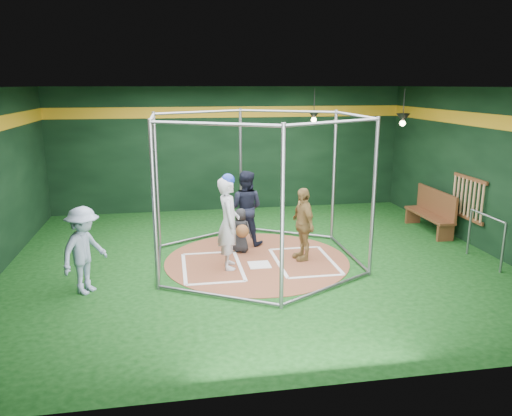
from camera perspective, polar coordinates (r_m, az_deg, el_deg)
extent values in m
cube|color=#0B340D|center=(10.40, 0.09, -6.08)|extent=(10.00, 9.00, 0.02)
cube|color=black|center=(9.77, 0.10, 13.65)|extent=(10.00, 9.00, 0.02)
cube|color=black|center=(14.34, -3.03, 6.71)|extent=(10.00, 0.10, 3.50)
cube|color=black|center=(5.69, 7.97, -4.65)|extent=(10.00, 0.10, 3.50)
cube|color=black|center=(11.86, 24.70, 3.93)|extent=(0.10, 9.00, 3.50)
cube|color=gold|center=(14.21, -3.07, 10.90)|extent=(10.00, 0.01, 0.30)
cube|color=gold|center=(11.73, 25.10, 8.98)|extent=(0.01, 9.00, 0.30)
cylinder|color=brown|center=(10.39, 0.09, -5.99)|extent=(3.80, 3.80, 0.01)
cube|color=white|center=(10.11, 0.39, -6.50)|extent=(0.43, 0.43, 0.01)
cube|color=white|center=(10.84, -5.43, -5.14)|extent=(1.10, 0.07, 0.01)
cube|color=white|center=(9.26, -4.58, -8.54)|extent=(1.10, 0.07, 0.01)
cube|color=white|center=(10.02, -8.20, -6.86)|extent=(0.07, 1.70, 0.01)
cube|color=white|center=(10.10, -1.91, -6.54)|extent=(0.07, 1.70, 0.01)
cube|color=white|center=(11.13, 4.40, -4.60)|extent=(1.10, 0.07, 0.01)
cube|color=white|center=(9.60, 6.89, -7.77)|extent=(1.10, 0.07, 0.01)
cube|color=white|center=(10.23, 2.56, -6.27)|extent=(0.07, 1.70, 0.01)
cube|color=white|center=(10.51, 8.46, -5.85)|extent=(0.07, 1.70, 0.01)
cylinder|color=gray|center=(11.57, 8.88, 3.57)|extent=(0.07, 0.07, 3.00)
cylinder|color=gray|center=(12.22, -1.77, 4.27)|extent=(0.07, 0.07, 3.00)
cylinder|color=gray|center=(10.97, -11.27, 2.90)|extent=(0.07, 0.07, 3.00)
cylinder|color=gray|center=(8.72, -11.56, 0.06)|extent=(0.07, 0.07, 3.00)
cylinder|color=gray|center=(7.79, 3.02, -1.33)|extent=(0.07, 0.07, 3.00)
cylinder|color=gray|center=(9.46, 13.30, 1.05)|extent=(0.07, 0.07, 3.00)
cylinder|color=gray|center=(11.68, 3.52, 10.97)|extent=(2.02, 1.20, 0.06)
cylinder|color=gray|center=(12.18, 3.32, -2.79)|extent=(2.02, 1.20, 0.06)
cylinder|color=gray|center=(11.39, -6.46, 10.83)|extent=(2.02, 1.20, 0.06)
cylinder|color=gray|center=(11.90, -6.08, -3.25)|extent=(2.02, 1.20, 0.06)
cylinder|color=gray|center=(9.65, -11.82, 10.09)|extent=(0.06, 2.30, 0.06)
cylinder|color=gray|center=(10.25, -11.01, -6.30)|extent=(0.06, 2.30, 0.06)
cylinder|color=gray|center=(7.95, -4.90, 9.57)|extent=(2.02, 1.20, 0.06)
cylinder|color=gray|center=(8.67, -4.50, -9.92)|extent=(2.02, 1.20, 0.06)
cylinder|color=gray|center=(8.36, 9.02, 9.66)|extent=(2.02, 1.20, 0.06)
cylinder|color=gray|center=(9.05, 8.32, -8.97)|extent=(2.02, 1.20, 0.06)
cylinder|color=gray|center=(10.32, 11.24, 10.35)|extent=(0.06, 2.30, 0.06)
cylinder|color=gray|center=(10.88, 10.52, -5.07)|extent=(0.06, 2.30, 0.06)
cube|color=brown|center=(12.19, 23.31, 3.12)|extent=(0.05, 1.25, 0.08)
cube|color=brown|center=(12.37, 22.91, -0.98)|extent=(0.05, 1.25, 0.08)
cylinder|color=tan|center=(11.82, 24.44, 0.46)|extent=(0.06, 0.06, 0.85)
cylinder|color=tan|center=(11.94, 24.03, 0.63)|extent=(0.06, 0.06, 0.85)
cylinder|color=tan|center=(12.07, 23.62, 0.80)|extent=(0.06, 0.06, 0.85)
cylinder|color=tan|center=(12.20, 23.22, 0.97)|extent=(0.06, 0.06, 0.85)
cylinder|color=tan|center=(12.33, 22.83, 1.13)|extent=(0.06, 0.06, 0.85)
cylinder|color=tan|center=(12.46, 22.45, 1.29)|extent=(0.06, 0.06, 0.85)
cylinder|color=tan|center=(12.59, 22.08, 1.45)|extent=(0.06, 0.06, 0.85)
cylinder|color=tan|center=(12.72, 21.71, 1.60)|extent=(0.06, 0.06, 0.85)
cone|color=black|center=(13.81, 6.64, 10.53)|extent=(0.34, 0.34, 0.22)
sphere|color=#FFD899|center=(13.82, 6.62, 9.99)|extent=(0.14, 0.14, 0.14)
cylinder|color=black|center=(13.79, 6.68, 11.98)|extent=(0.02, 0.02, 0.70)
cone|color=black|center=(12.97, 16.44, 9.85)|extent=(0.34, 0.34, 0.22)
sphere|color=#FFD899|center=(12.97, 16.40, 9.27)|extent=(0.14, 0.14, 0.14)
cylinder|color=black|center=(12.95, 16.55, 11.39)|extent=(0.02, 0.02, 0.70)
imported|color=#B9B9C0|center=(9.74, -3.16, -1.73)|extent=(0.46, 0.68, 1.82)
sphere|color=navy|center=(9.55, -3.23, 3.18)|extent=(0.26, 0.26, 0.26)
imported|color=#AD8A4A|center=(10.29, 5.38, -1.81)|extent=(0.51, 0.93, 1.51)
imported|color=black|center=(10.76, -1.77, -2.56)|extent=(0.56, 0.48, 0.97)
sphere|color=brown|center=(10.51, -1.58, -2.65)|extent=(0.28, 0.28, 0.28)
imported|color=black|center=(11.21, -1.23, 0.03)|extent=(1.01, 0.92, 1.69)
imported|color=#90A1BE|center=(9.12, -19.06, -4.60)|extent=(1.03, 1.15, 1.54)
cube|color=brown|center=(13.01, 19.15, -0.78)|extent=(0.42, 1.79, 0.06)
cube|color=brown|center=(13.02, 19.91, 0.66)|extent=(0.06, 1.79, 0.60)
cube|color=brown|center=(12.41, 20.82, -2.67)|extent=(0.40, 0.08, 0.40)
cube|color=brown|center=(13.74, 17.50, -0.83)|extent=(0.40, 0.08, 0.40)
cylinder|color=gray|center=(10.71, 26.40, -4.09)|extent=(0.05, 0.05, 1.01)
cylinder|color=gray|center=(11.59, 23.20, -2.46)|extent=(0.05, 0.05, 1.01)
cylinder|color=gray|center=(11.02, 24.99, -0.85)|extent=(0.05, 1.12, 0.05)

